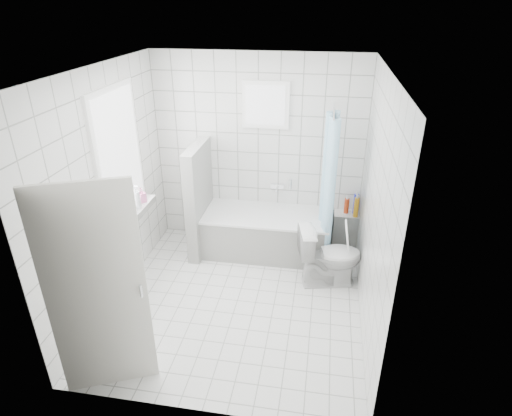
# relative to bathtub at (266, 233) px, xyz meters

# --- Properties ---
(ground) EXTENTS (3.00, 3.00, 0.00)m
(ground) POSITION_rel_bathtub_xyz_m (-0.17, -1.12, -0.29)
(ground) COLOR white
(ground) RESTS_ON ground
(ceiling) EXTENTS (3.00, 3.00, 0.00)m
(ceiling) POSITION_rel_bathtub_xyz_m (-0.17, -1.12, 2.31)
(ceiling) COLOR white
(ceiling) RESTS_ON ground
(wall_back) EXTENTS (2.80, 0.02, 2.60)m
(wall_back) POSITION_rel_bathtub_xyz_m (-0.17, 0.38, 1.01)
(wall_back) COLOR white
(wall_back) RESTS_ON ground
(wall_front) EXTENTS (2.80, 0.02, 2.60)m
(wall_front) POSITION_rel_bathtub_xyz_m (-0.17, -2.62, 1.01)
(wall_front) COLOR white
(wall_front) RESTS_ON ground
(wall_left) EXTENTS (0.02, 3.00, 2.60)m
(wall_left) POSITION_rel_bathtub_xyz_m (-1.57, -1.12, 1.01)
(wall_left) COLOR white
(wall_left) RESTS_ON ground
(wall_right) EXTENTS (0.02, 3.00, 2.60)m
(wall_right) POSITION_rel_bathtub_xyz_m (1.23, -1.12, 1.01)
(wall_right) COLOR white
(wall_right) RESTS_ON ground
(window_left) EXTENTS (0.01, 0.90, 1.40)m
(window_left) POSITION_rel_bathtub_xyz_m (-1.53, -0.82, 1.31)
(window_left) COLOR white
(window_left) RESTS_ON wall_left
(window_back) EXTENTS (0.50, 0.01, 0.50)m
(window_back) POSITION_rel_bathtub_xyz_m (-0.07, 0.33, 1.66)
(window_back) COLOR white
(window_back) RESTS_ON wall_back
(window_sill) EXTENTS (0.18, 1.02, 0.08)m
(window_sill) POSITION_rel_bathtub_xyz_m (-1.48, -0.82, 0.57)
(window_sill) COLOR white
(window_sill) RESTS_ON wall_left
(door) EXTENTS (0.75, 0.35, 2.00)m
(door) POSITION_rel_bathtub_xyz_m (-1.06, -2.45, 0.71)
(door) COLOR silver
(door) RESTS_ON ground
(bathtub) EXTENTS (1.67, 0.77, 0.58)m
(bathtub) POSITION_rel_bathtub_xyz_m (0.00, 0.00, 0.00)
(bathtub) COLOR white
(bathtub) RESTS_ON ground
(partition_wall) EXTENTS (0.15, 0.85, 1.50)m
(partition_wall) POSITION_rel_bathtub_xyz_m (-0.90, -0.05, 0.46)
(partition_wall) COLOR white
(partition_wall) RESTS_ON ground
(tiled_ledge) EXTENTS (0.40, 0.24, 0.55)m
(tiled_ledge) POSITION_rel_bathtub_xyz_m (1.10, 0.25, -0.02)
(tiled_ledge) COLOR white
(tiled_ledge) RESTS_ON ground
(toilet) EXTENTS (0.82, 0.58, 0.77)m
(toilet) POSITION_rel_bathtub_xyz_m (0.86, -0.59, 0.09)
(toilet) COLOR white
(toilet) RESTS_ON ground
(curtain_rod) EXTENTS (0.02, 0.80, 0.02)m
(curtain_rod) POSITION_rel_bathtub_xyz_m (0.78, -0.02, 1.71)
(curtain_rod) COLOR silver
(curtain_rod) RESTS_ON wall_back
(shower_curtain) EXTENTS (0.14, 0.48, 1.78)m
(shower_curtain) POSITION_rel_bathtub_xyz_m (0.78, -0.16, 0.81)
(shower_curtain) COLOR #4DB2E4
(shower_curtain) RESTS_ON curtain_rod
(tub_faucet) EXTENTS (0.18, 0.06, 0.06)m
(tub_faucet) POSITION_rel_bathtub_xyz_m (0.10, 0.33, 0.56)
(tub_faucet) COLOR silver
(tub_faucet) RESTS_ON wall_back
(sill_bottles) EXTENTS (0.16, 0.77, 0.30)m
(sill_bottles) POSITION_rel_bathtub_xyz_m (-1.47, -0.88, 0.73)
(sill_bottles) COLOR #D16899
(sill_bottles) RESTS_ON window_sill
(ledge_bottles) EXTENTS (0.18, 0.16, 0.28)m
(ledge_bottles) POSITION_rel_bathtub_xyz_m (1.14, 0.24, 0.39)
(ledge_bottles) COLOR #C23B16
(ledge_bottles) RESTS_ON tiled_ledge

